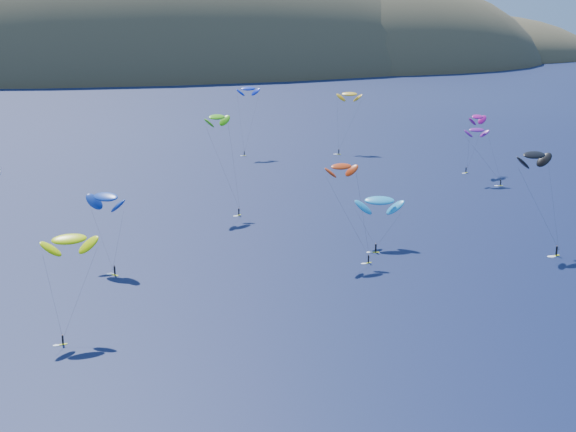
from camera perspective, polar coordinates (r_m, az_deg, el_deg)
The scene contains 11 objects.
island at distance 643.27m, azimuth -8.18°, elevation 9.65°, with size 730.00×300.00×210.00m.
kitesurfer_2 at distance 133.03m, azimuth -15.30°, elevation -1.61°, with size 8.97×9.62×17.46m.
kitesurfer_3 at distance 201.60m, azimuth -5.07°, elevation 7.01°, with size 8.54×12.55×25.65m.
kitesurfer_4 at distance 275.17m, azimuth -2.86°, elevation 9.02°, with size 8.14×7.19×24.25m.
kitesurfer_5 at distance 175.36m, azimuth 6.52°, elevation 1.10°, with size 10.97×10.39×12.44m.
kitesurfer_6 at distance 240.41m, azimuth 13.28°, elevation 5.96°, with size 8.19×11.72×16.81m.
kitesurfer_7 at distance 179.20m, azimuth 17.11°, elevation 4.15°, with size 9.81×12.73×22.39m.
kitesurfer_8 at distance 253.62m, azimuth 13.33°, elevation 6.87°, with size 9.25×7.24×19.00m.
kitesurfer_9 at distance 165.28m, azimuth 3.82°, elevation 3.52°, with size 8.14×10.26×20.80m.
kitesurfer_10 at distance 163.91m, azimuth -12.84°, elevation 1.33°, with size 9.54×13.46×16.53m.
kitesurfer_11 at distance 282.85m, azimuth 4.39°, elevation 8.63°, with size 11.89×12.85×21.80m.
Camera 1 is at (-38.71, -72.97, 52.90)m, focal length 50.00 mm.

